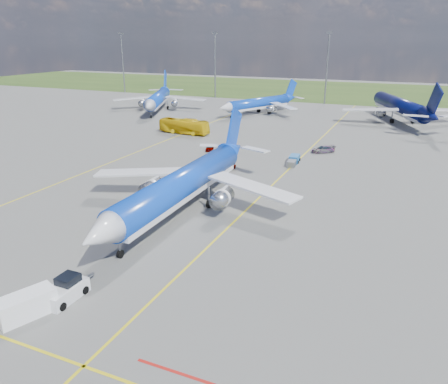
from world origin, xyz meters
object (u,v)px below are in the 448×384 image
at_px(apron_bus, 184,126).
at_px(service_car_b, 222,164).
at_px(main_airliner, 183,211).
at_px(service_car_c, 323,149).
at_px(bg_jet_nnw, 259,114).
at_px(pushback_tug, 65,290).
at_px(baggage_tug_c, 293,160).
at_px(bg_jet_n, 398,121).
at_px(service_van, 26,305).
at_px(service_car_a, 210,148).
at_px(bg_jet_nw, 159,111).

xyz_separation_m(apron_bus, service_car_b, (19.35, -22.15, -1.02)).
xyz_separation_m(main_airliner, apron_bus, (-22.66, 41.98, 1.69)).
height_order(main_airliner, service_car_c, main_airliner).
xyz_separation_m(bg_jet_nnw, pushback_tug, (16.42, -96.06, 0.77)).
distance_m(service_car_b, baggage_tug_c, 12.67).
bearing_deg(bg_jet_n, main_airliner, 51.60).
bearing_deg(service_van, service_car_a, 122.30).
bearing_deg(bg_jet_n, service_van, 54.73).
height_order(main_airliner, service_car_b, main_airliner).
xyz_separation_m(apron_bus, service_car_a, (12.19, -12.09, -1.11)).
relative_size(main_airliner, service_car_c, 8.91).
relative_size(bg_jet_nnw, pushback_tug, 5.92).
bearing_deg(bg_jet_nw, baggage_tug_c, -60.91).
bearing_deg(service_van, pushback_tug, 94.17).
distance_m(bg_jet_nnw, service_car_a, 45.33).
height_order(bg_jet_nnw, service_car_c, bg_jet_nnw).
relative_size(bg_jet_n, service_car_b, 9.03).
distance_m(bg_jet_n, apron_bus, 57.26).
height_order(main_airliner, pushback_tug, main_airliner).
bearing_deg(bg_jet_nw, bg_jet_nnw, -10.45).
distance_m(bg_jet_nw, pushback_tug, 100.62).
relative_size(main_airliner, baggage_tug_c, 7.16).
bearing_deg(service_van, baggage_tug_c, 103.69).
relative_size(bg_jet_nw, service_car_a, 11.65).
bearing_deg(apron_bus, service_car_a, -129.67).
bearing_deg(main_airliner, baggage_tug_c, 74.92).
height_order(bg_jet_nw, bg_jet_n, bg_jet_n).
relative_size(main_airliner, service_car_a, 11.82).
height_order(service_car_a, baggage_tug_c, baggage_tug_c).
bearing_deg(bg_jet_nw, pushback_tug, -85.78).
bearing_deg(bg_jet_nw, service_car_c, -52.21).
xyz_separation_m(service_car_b, service_car_c, (13.44, 17.24, -0.01)).
bearing_deg(apron_bus, service_car_b, -133.77).
distance_m(bg_jet_nnw, service_car_c, 46.02).
bearing_deg(service_car_b, bg_jet_n, -18.44).
xyz_separation_m(main_airliner, service_car_b, (-3.31, 19.82, 0.67)).
bearing_deg(bg_jet_n, pushback_tug, 54.92).
xyz_separation_m(bg_jet_nnw, service_car_b, (12.78, -55.05, 0.67)).
relative_size(service_van, service_car_c, 0.97).
bearing_deg(service_van, bg_jet_n, 99.91).
xyz_separation_m(service_car_b, baggage_tug_c, (10.23, 7.48, -0.09)).
xyz_separation_m(bg_jet_n, apron_bus, (-44.11, -36.46, 1.69)).
xyz_separation_m(bg_jet_nw, service_car_a, (35.24, -38.38, 0.58)).
distance_m(bg_jet_nnw, pushback_tug, 97.46).
bearing_deg(apron_bus, pushback_tug, -154.91).
bearing_deg(bg_jet_n, service_car_a, 33.56).
bearing_deg(service_car_c, bg_jet_nnw, 177.10).
height_order(bg_jet_nnw, service_car_b, bg_jet_nnw).
xyz_separation_m(service_van, service_car_a, (-9.78, 54.21, -0.38)).
height_order(bg_jet_nnw, main_airliner, main_airliner).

